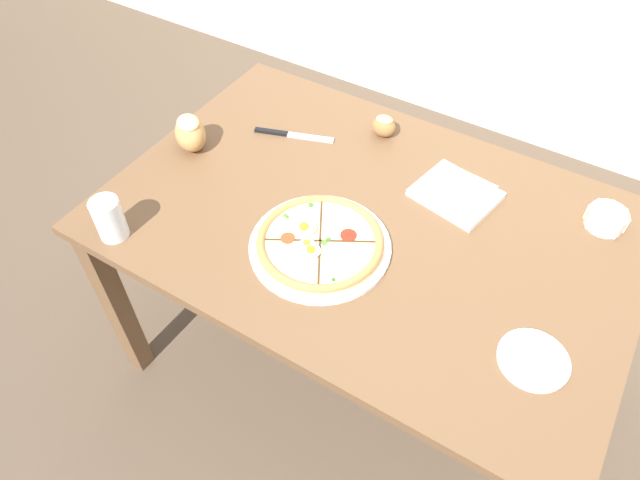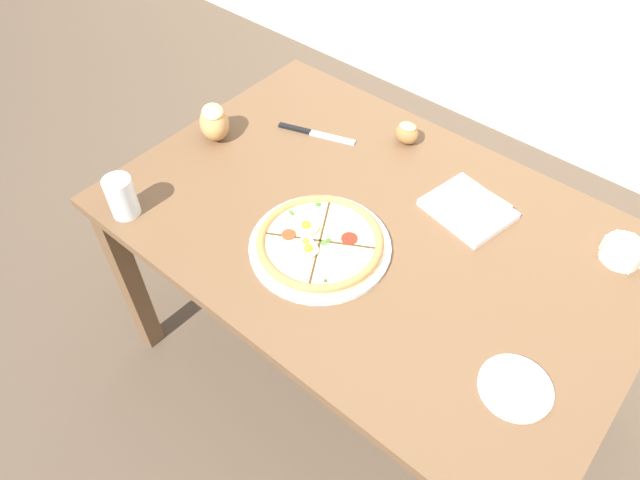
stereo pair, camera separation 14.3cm
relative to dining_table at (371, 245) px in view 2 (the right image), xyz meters
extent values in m
plane|color=brown|center=(0.00, 0.00, -0.64)|extent=(12.00, 12.00, 0.00)
cube|color=brown|center=(0.00, 0.00, 0.07)|extent=(1.39, 0.94, 0.03)
cube|color=brown|center=(-0.65, -0.42, -0.29)|extent=(0.06, 0.06, 0.70)
cube|color=brown|center=(-0.65, 0.42, -0.29)|extent=(0.06, 0.06, 0.70)
cube|color=brown|center=(0.65, 0.42, -0.29)|extent=(0.06, 0.06, 0.70)
cylinder|color=white|center=(-0.05, -0.16, 0.10)|extent=(0.36, 0.36, 0.01)
cylinder|color=#E5C684|center=(-0.05, -0.16, 0.11)|extent=(0.32, 0.32, 0.01)
cylinder|color=beige|center=(-0.05, -0.16, 0.12)|extent=(0.29, 0.29, 0.00)
torus|color=#B27A42|center=(-0.05, -0.16, 0.12)|extent=(0.32, 0.32, 0.02)
cube|color=#472D19|center=(-0.09, -0.10, 0.12)|extent=(0.08, 0.13, 0.00)
cube|color=#472D19|center=(-0.11, -0.19, 0.12)|extent=(0.13, 0.08, 0.00)
cube|color=#472D19|center=(-0.02, -0.22, 0.12)|extent=(0.08, 0.13, 0.00)
cube|color=#472D19|center=(0.01, -0.12, 0.12)|extent=(0.13, 0.08, 0.00)
cylinder|color=red|center=(-0.13, -0.20, 0.12)|extent=(0.04, 0.04, 0.00)
cylinder|color=red|center=(0.00, -0.11, 0.12)|extent=(0.04, 0.04, 0.00)
cylinder|color=red|center=(-0.07, -0.21, 0.12)|extent=(0.04, 0.04, 0.00)
ellipsoid|color=white|center=(-0.06, -0.20, 0.12)|extent=(0.07, 0.06, 0.01)
sphere|color=#F4AD1E|center=(-0.07, -0.19, 0.13)|extent=(0.02, 0.02, 0.02)
ellipsoid|color=white|center=(-0.11, -0.15, 0.12)|extent=(0.07, 0.06, 0.01)
sphere|color=#F4AD1E|center=(-0.11, -0.15, 0.13)|extent=(0.02, 0.02, 0.02)
ellipsoid|color=white|center=(-0.06, -0.21, 0.12)|extent=(0.09, 0.09, 0.01)
sphere|color=#F4AD1E|center=(-0.05, -0.21, 0.13)|extent=(0.02, 0.02, 0.02)
cylinder|color=#477A2D|center=(-0.05, -0.18, 0.12)|extent=(0.01, 0.01, 0.00)
cylinder|color=#386B23|center=(-0.04, -0.15, 0.12)|extent=(0.01, 0.01, 0.00)
cylinder|color=#477A2D|center=(-0.04, -0.16, 0.12)|extent=(0.02, 0.02, 0.00)
cylinder|color=#386B23|center=(-0.17, -0.14, 0.12)|extent=(0.01, 0.01, 0.00)
cylinder|color=#386B23|center=(-0.04, -0.20, 0.12)|extent=(0.01, 0.01, 0.00)
cylinder|color=#2D5B1E|center=(0.04, -0.25, 0.12)|extent=(0.01, 0.01, 0.00)
cylinder|color=#2D5B1E|center=(-0.10, -0.13, 0.12)|extent=(0.01, 0.01, 0.00)
cylinder|color=#477A2D|center=(-0.18, -0.13, 0.12)|extent=(0.01, 0.01, 0.00)
cylinder|color=#386B23|center=(-0.14, -0.06, 0.12)|extent=(0.01, 0.01, 0.00)
cylinder|color=silver|center=(0.54, 0.30, 0.11)|extent=(0.10, 0.10, 0.05)
cylinder|color=#AD1423|center=(0.54, 0.30, 0.12)|extent=(0.08, 0.08, 0.03)
cylinder|color=silver|center=(0.54, 0.35, 0.11)|extent=(0.01, 0.01, 0.05)
cylinder|color=silver|center=(0.51, 0.33, 0.11)|extent=(0.01, 0.01, 0.05)
cylinder|color=silver|center=(0.49, 0.30, 0.11)|extent=(0.01, 0.01, 0.05)
cylinder|color=silver|center=(0.51, 0.26, 0.11)|extent=(0.01, 0.01, 0.05)
cylinder|color=silver|center=(0.54, 0.25, 0.11)|extent=(0.01, 0.01, 0.05)
cylinder|color=silver|center=(0.58, 0.26, 0.11)|extent=(0.01, 0.01, 0.05)
cube|color=white|center=(0.17, 0.20, 0.10)|extent=(0.24, 0.22, 0.02)
cube|color=white|center=(0.17, 0.20, 0.12)|extent=(0.19, 0.17, 0.02)
ellipsoid|color=olive|center=(-0.13, 0.33, 0.12)|extent=(0.08, 0.06, 0.06)
ellipsoid|color=tan|center=(-0.13, 0.33, 0.15)|extent=(0.06, 0.05, 0.02)
ellipsoid|color=#B27F47|center=(-0.59, -0.02, 0.14)|extent=(0.15, 0.14, 0.10)
ellipsoid|color=#EAB775|center=(-0.59, -0.02, 0.18)|extent=(0.10, 0.10, 0.03)
cube|color=silver|center=(-0.31, 0.20, 0.09)|extent=(0.14, 0.07, 0.01)
cube|color=black|center=(-0.43, 0.16, 0.09)|extent=(0.10, 0.05, 0.01)
cylinder|color=white|center=(-0.53, -0.40, 0.15)|extent=(0.07, 0.07, 0.12)
cylinder|color=silver|center=(-0.53, -0.40, 0.12)|extent=(0.06, 0.06, 0.07)
cylinder|color=white|center=(0.51, -0.19, 0.09)|extent=(0.16, 0.16, 0.01)
camera|label=1|loc=(0.44, -0.97, 1.19)|focal=32.00mm
camera|label=2|loc=(0.56, -0.88, 1.19)|focal=32.00mm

